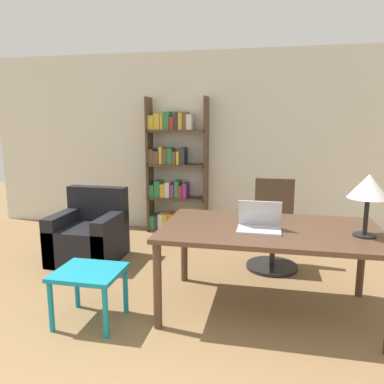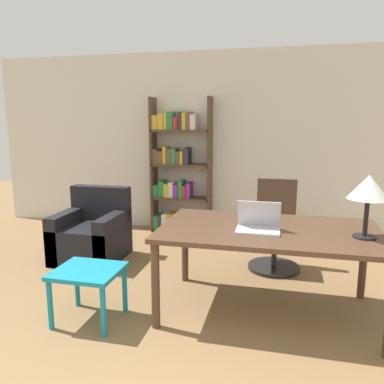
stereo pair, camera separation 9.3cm
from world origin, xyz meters
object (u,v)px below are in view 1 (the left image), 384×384
object	(u,v)px
desk	(270,236)
bookshelf	(173,172)
armchair	(89,236)
side_table_blue	(89,279)
office_chair	(273,230)
table_lamp	(369,188)
laptop	(259,224)

from	to	relation	value
desk	bookshelf	xyz separation A→B (m)	(-1.46, 2.23, 0.23)
armchair	side_table_blue	bearing A→B (deg)	-62.93
office_chair	side_table_blue	world-z (taller)	office_chair
bookshelf	table_lamp	bearing A→B (deg)	-46.56
bookshelf	armchair	bearing A→B (deg)	-117.21
office_chair	armchair	world-z (taller)	office_chair
desk	office_chair	world-z (taller)	office_chair
side_table_blue	table_lamp	bearing A→B (deg)	10.48
laptop	armchair	xyz separation A→B (m)	(-2.08, 0.96, -0.54)
office_chair	laptop	bearing A→B (deg)	-96.40
office_chair	side_table_blue	distance (m)	2.20
office_chair	armchair	bearing A→B (deg)	-174.07
armchair	bookshelf	size ratio (longest dim) A/B	0.43
side_table_blue	armchair	xyz separation A→B (m)	(-0.70, 1.36, -0.09)
laptop	bookshelf	bearing A→B (deg)	120.49
side_table_blue	armchair	world-z (taller)	armchair
table_lamp	office_chair	world-z (taller)	table_lamp
armchair	bookshelf	xyz separation A→B (m)	(0.71, 1.37, 0.64)
laptop	bookshelf	distance (m)	2.70
laptop	armchair	bearing A→B (deg)	155.29
desk	table_lamp	xyz separation A→B (m)	(0.74, -0.09, 0.47)
desk	table_lamp	world-z (taller)	table_lamp
office_chair	armchair	xyz separation A→B (m)	(-2.21, -0.23, -0.15)
desk	office_chair	distance (m)	1.12
table_lamp	armchair	bearing A→B (deg)	161.82
laptop	table_lamp	xyz separation A→B (m)	(0.83, -0.00, 0.34)
laptop	table_lamp	world-z (taller)	table_lamp
desk	side_table_blue	xyz separation A→B (m)	(-1.47, -0.50, -0.31)
office_chair	desk	bearing A→B (deg)	-92.24
laptop	bookshelf	xyz separation A→B (m)	(-1.37, 2.33, 0.10)
bookshelf	side_table_blue	bearing A→B (deg)	-90.17
table_lamp	side_table_blue	distance (m)	2.38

